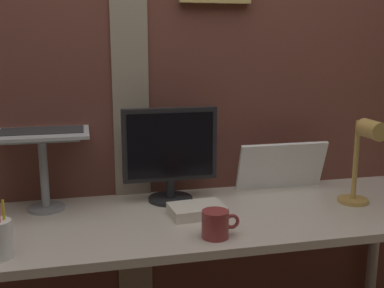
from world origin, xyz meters
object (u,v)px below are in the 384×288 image
at_px(whiteboard_panel, 282,166).
at_px(coffee_mug, 216,224).
at_px(desk_lamp, 364,153).
at_px(monitor, 170,150).
at_px(laptop, 42,115).

xyz_separation_m(whiteboard_panel, coffee_mug, (-0.42, -0.44, -0.06)).
height_order(whiteboard_panel, desk_lamp, desk_lamp).
bearing_deg(monitor, desk_lamp, -19.02).
relative_size(monitor, laptop, 1.09).
height_order(laptop, whiteboard_panel, laptop).
bearing_deg(monitor, whiteboard_panel, 4.07).
height_order(monitor, laptop, laptop).
distance_m(monitor, whiteboard_panel, 0.51).
height_order(laptop, coffee_mug, laptop).
xyz_separation_m(monitor, coffee_mug, (0.08, -0.40, -0.16)).
bearing_deg(whiteboard_panel, laptop, 177.36).
height_order(whiteboard_panel, coffee_mug, whiteboard_panel).
distance_m(laptop, coffee_mug, 0.80).
height_order(monitor, whiteboard_panel, monitor).
bearing_deg(whiteboard_panel, desk_lamp, -52.74).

